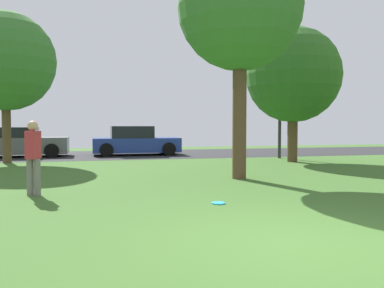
{
  "coord_description": "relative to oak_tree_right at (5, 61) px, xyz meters",
  "views": [
    {
      "loc": [
        -2.55,
        -4.58,
        1.53
      ],
      "look_at": [
        0.0,
        5.93,
        1.0
      ],
      "focal_mm": 38.28,
      "sensor_mm": 36.0,
      "label": 1
    }
  ],
  "objects": [
    {
      "name": "ground_plane",
      "position": [
        5.83,
        -12.68,
        -3.96
      ],
      "size": [
        44.0,
        44.0,
        0.0
      ],
      "primitive_type": "plane",
      "color": "#3D6628"
    },
    {
      "name": "road_strip",
      "position": [
        5.83,
        3.32,
        -3.95
      ],
      "size": [
        44.0,
        6.4,
        0.01
      ],
      "primitive_type": "cube",
      "color": "#28282B",
      "rests_on": "ground_plane"
    },
    {
      "name": "oak_tree_right",
      "position": [
        0.0,
        0.0,
        0.0
      ],
      "size": [
        3.85,
        3.85,
        5.9
      ],
      "color": "brown",
      "rests_on": "ground_plane"
    },
    {
      "name": "oak_tree_left",
      "position": [
        11.12,
        -2.19,
        -0.48
      ],
      "size": [
        3.8,
        3.8,
        5.39
      ],
      "color": "brown",
      "rests_on": "ground_plane"
    },
    {
      "name": "maple_tree_far",
      "position": [
        7.24,
        -6.55,
        0.71
      ],
      "size": [
        3.42,
        3.42,
        6.42
      ],
      "color": "brown",
      "rests_on": "ground_plane"
    },
    {
      "name": "person_bystander",
      "position": [
        2.04,
        -8.05,
        -3.08
      ],
      "size": [
        0.31,
        0.37,
        1.59
      ],
      "rotation": [
        0.0,
        0.0,
        1.25
      ],
      "color": "slate",
      "rests_on": "ground_plane"
    },
    {
      "name": "frisbee_disc",
      "position": [
        5.6,
        -9.84,
        -3.94
      ],
      "size": [
        0.27,
        0.27,
        0.03
      ],
      "primitive_type": "cylinder",
      "color": "#2DB2E0",
      "rests_on": "ground_plane"
    },
    {
      "name": "parked_car_grey",
      "position": [
        -0.16,
        3.08,
        -3.32
      ],
      "size": [
        4.5,
        2.01,
        1.38
      ],
      "color": "slate",
      "rests_on": "ground_plane"
    },
    {
      "name": "parked_car_blue",
      "position": [
        5.31,
        2.98,
        -3.31
      ],
      "size": [
        4.2,
        2.1,
        1.42
      ],
      "color": "#233893",
      "rests_on": "ground_plane"
    },
    {
      "name": "street_lamp_post",
      "position": [
        11.38,
        -0.48,
        -1.71
      ],
      "size": [
        0.14,
        0.14,
        4.5
      ],
      "primitive_type": "cylinder",
      "color": "#2D2D33",
      "rests_on": "ground_plane"
    }
  ]
}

